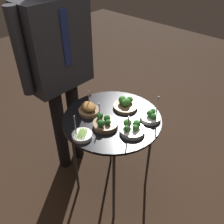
# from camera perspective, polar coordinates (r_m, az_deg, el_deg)

# --- Properties ---
(ground_plane) EXTENTS (8.00, 8.00, 0.00)m
(ground_plane) POSITION_cam_1_polar(r_m,az_deg,el_deg) (2.25, -0.00, -16.62)
(ground_plane) COLOR black
(serving_cart) EXTENTS (0.68, 0.68, 0.76)m
(serving_cart) POSITION_cam_1_polar(r_m,az_deg,el_deg) (1.74, -0.00, -2.80)
(serving_cart) COLOR black
(serving_cart) RESTS_ON ground_plane
(bowl_broccoli_front_center) EXTENTS (0.16, 0.16, 0.17)m
(bowl_broccoli_front_center) POSITION_cam_1_polar(r_m,az_deg,el_deg) (1.62, -1.64, -2.54)
(bowl_broccoli_front_center) COLOR brown
(bowl_broccoli_front_center) RESTS_ON serving_cart
(bowl_broccoli_far_rim) EXTENTS (0.16, 0.16, 0.15)m
(bowl_broccoli_far_rim) POSITION_cam_1_polar(r_m,az_deg,el_deg) (1.58, 4.59, -3.76)
(bowl_broccoli_far_rim) COLOR silver
(bowl_broccoli_far_rim) RESTS_ON serving_cart
(bowl_roast_near_rim) EXTENTS (0.15, 0.15, 0.15)m
(bowl_roast_near_rim) POSITION_cam_1_polar(r_m,az_deg,el_deg) (1.74, -5.32, 0.75)
(bowl_roast_near_rim) COLOR brown
(bowl_roast_near_rim) RESTS_ON serving_cart
(bowl_broccoli_front_left) EXTENTS (0.17, 0.17, 0.08)m
(bowl_broccoli_front_left) POSITION_cam_1_polar(r_m,az_deg,el_deg) (1.78, 3.08, 1.83)
(bowl_broccoli_front_left) COLOR brown
(bowl_broccoli_front_left) RESTS_ON serving_cart
(bowl_asparagus_front_right) EXTENTS (0.13, 0.13, 0.17)m
(bowl_asparagus_front_right) POSITION_cam_1_polar(r_m,az_deg,el_deg) (1.56, -6.86, -5.26)
(bowl_asparagus_front_right) COLOR white
(bowl_asparagus_front_right) RESTS_ON serving_cart
(bowl_broccoli_mid_left) EXTENTS (0.14, 0.14, 0.18)m
(bowl_broccoli_mid_left) POSITION_cam_1_polar(r_m,az_deg,el_deg) (1.69, 8.87, -1.01)
(bowl_broccoli_mid_left) COLOR white
(bowl_broccoli_mid_left) RESTS_ON serving_cart
(waiter_figure) EXTENTS (0.62, 0.23, 1.68)m
(waiter_figure) POSITION_cam_1_polar(r_m,az_deg,el_deg) (1.85, -12.28, 12.45)
(waiter_figure) COLOR black
(waiter_figure) RESTS_ON ground_plane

